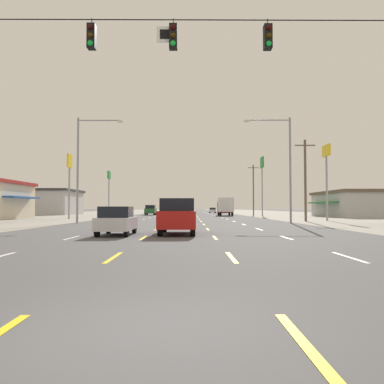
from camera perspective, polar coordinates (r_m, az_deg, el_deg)
The scene contains 22 objects.
ground_plane at distance 70.65m, azimuth -0.79°, elevation -3.50°, with size 572.00×572.00×0.00m, color #4C4C4F.
lot_apron_left at distance 75.02m, azimuth -20.08°, elevation -3.28°, with size 28.00×440.00×0.01m, color gray.
lot_apron_right at distance 74.69m, azimuth 18.60°, elevation -3.31°, with size 28.00×440.00×0.01m, color gray.
lane_markings at distance 109.14m, azimuth -0.64°, elevation -3.07°, with size 10.64×227.60×0.01m.
signal_span_wire at distance 14.96m, azimuth -3.92°, elevation 13.64°, with size 26.24×0.53×9.54m.
hatchback_inner_left_nearest at distance 21.38m, azimuth -10.94°, elevation -4.13°, with size 1.72×3.90×1.54m.
suv_center_turn_near at distance 21.85m, azimuth -2.13°, elevation -3.49°, with size 1.98×4.90×1.98m.
box_truck_far_right_mid at distance 70.93m, azimuth 4.88°, elevation -2.00°, with size 2.40×7.20×3.23m.
suv_far_left_midfar at distance 77.14m, azimuth -6.07°, elevation -2.62°, with size 1.98×4.90×1.98m.
suv_inner_left_far at distance 85.11m, azimuth -2.92°, elevation -2.60°, with size 1.98×4.90×1.98m.
sedan_center_turn_farther at distance 106.74m, azimuth -0.73°, elevation -2.68°, with size 1.80×4.50×1.46m.
sedan_far_right_farthest at distance 107.58m, azimuth 3.01°, elevation -2.68°, with size 1.80×4.50×1.46m.
storefront_left_row_2 at distance 88.87m, azimuth -20.13°, elevation -1.38°, with size 11.61×14.38×5.32m.
storefront_right_row_1 at distance 69.51m, azimuth 23.85°, elevation -1.58°, with size 14.05×16.24×4.18m.
pole_sign_left_row_1 at distance 53.82m, azimuth -17.48°, elevation 2.92°, with size 0.24×1.65×8.52m.
pole_sign_left_row_2 at distance 74.18m, azimuth -12.06°, elevation 1.41°, with size 0.24×1.98×8.28m.
pole_sign_right_row_1 at distance 46.80m, azimuth 19.06°, elevation 3.96°, with size 0.24×2.18×8.60m.
pole_sign_right_row_2 at distance 72.85m, azimuth 10.21°, elevation 3.17°, with size 0.24×2.53×10.76m.
streetlight_left_row_0 at distance 38.66m, azimuth -15.73°, elevation 4.28°, with size 4.40×0.26×10.08m.
streetlight_right_row_0 at distance 38.41m, azimuth 13.51°, elevation 4.36°, with size 4.51×0.26×10.14m.
utility_pole_right_row_0 at distance 43.85m, azimuth 16.24°, elevation 1.89°, with size 2.20×0.26×8.83m.
utility_pole_right_row_1 at distance 80.56m, azimuth 8.96°, elevation 0.47°, with size 2.20×0.26×10.25m.
Camera 1 is at (0.50, -4.63, 1.48)m, focal length 36.48 mm.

